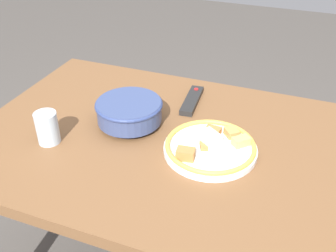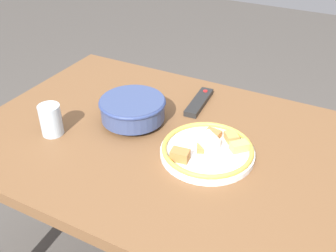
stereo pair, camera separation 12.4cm
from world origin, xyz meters
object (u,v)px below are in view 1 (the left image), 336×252
object	(u,v)px
food_plate	(211,147)
drinking_glass	(47,128)
tv_remote	(192,100)
noodle_bowl	(129,111)

from	to	relation	value
food_plate	drinking_glass	size ratio (longest dim) A/B	2.75
drinking_glass	tv_remote	bearing A→B (deg)	48.69
food_plate	drinking_glass	xyz separation A→B (m)	(-0.49, -0.13, 0.03)
noodle_bowl	food_plate	distance (m)	0.30
tv_remote	drinking_glass	size ratio (longest dim) A/B	1.93
noodle_bowl	drinking_glass	world-z (taller)	drinking_glass
drinking_glass	noodle_bowl	bearing A→B (deg)	43.23
tv_remote	noodle_bowl	bearing A→B (deg)	-130.44
food_plate	tv_remote	size ratio (longest dim) A/B	1.42
noodle_bowl	tv_remote	distance (m)	0.26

